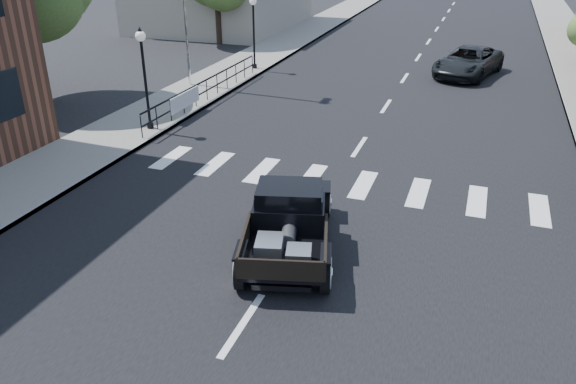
% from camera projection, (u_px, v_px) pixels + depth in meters
% --- Properties ---
extents(ground, '(120.00, 120.00, 0.00)m').
position_uv_depth(ground, '(293.00, 248.00, 13.28)').
color(ground, black).
rests_on(ground, ground).
extents(road, '(14.00, 80.00, 0.02)m').
position_uv_depth(road, '(398.00, 88.00, 26.03)').
color(road, black).
rests_on(road, ground).
extents(road_markings, '(12.00, 60.00, 0.06)m').
position_uv_depth(road_markings, '(377.00, 121.00, 21.78)').
color(road_markings, silver).
rests_on(road_markings, ground).
extents(sidewalk_left, '(3.00, 80.00, 0.15)m').
position_uv_depth(sidewalk_left, '(231.00, 72.00, 28.54)').
color(sidewalk_left, gray).
rests_on(sidewalk_left, ground).
extents(railing, '(0.08, 10.00, 1.00)m').
position_uv_depth(railing, '(207.00, 88.00, 23.69)').
color(railing, black).
rests_on(railing, sidewalk_left).
extents(banner, '(0.04, 2.20, 0.60)m').
position_uv_depth(banner, '(186.00, 106.00, 22.05)').
color(banner, silver).
rests_on(banner, sidewalk_left).
extents(lamp_post_b, '(0.36, 0.36, 3.61)m').
position_uv_depth(lamp_post_b, '(145.00, 80.00, 19.81)').
color(lamp_post_b, black).
rests_on(lamp_post_b, sidewalk_left).
extents(lamp_post_c, '(0.36, 0.36, 3.61)m').
position_uv_depth(lamp_post_c, '(254.00, 32.00, 28.31)').
color(lamp_post_c, black).
rests_on(lamp_post_c, sidewalk_left).
extents(hotrod_pickup, '(3.25, 4.98, 1.59)m').
position_uv_depth(hotrod_pickup, '(289.00, 220.00, 12.89)').
color(hotrod_pickup, black).
rests_on(hotrod_pickup, ground).
extents(second_car, '(3.58, 5.47, 1.40)m').
position_uv_depth(second_car, '(468.00, 62.00, 27.90)').
color(second_car, black).
rests_on(second_car, ground).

